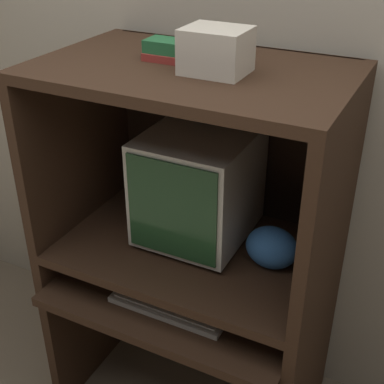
# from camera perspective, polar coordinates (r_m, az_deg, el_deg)

# --- Properties ---
(wall_back) EXTENTS (6.00, 0.06, 2.60)m
(wall_back) POSITION_cam_1_polar(r_m,az_deg,el_deg) (2.09, 4.91, 11.20)
(wall_back) COLOR #B2A893
(wall_back) RESTS_ON ground_plane
(desk_base) EXTENTS (1.00, 0.71, 0.66)m
(desk_base) POSITION_cam_1_polar(r_m,az_deg,el_deg) (2.20, -0.55, -14.49)
(desk_base) COLOR #382316
(desk_base) RESTS_ON ground_plane
(desk_monitor_shelf) EXTENTS (1.00, 0.65, 0.14)m
(desk_monitor_shelf) POSITION_cam_1_polar(r_m,az_deg,el_deg) (2.01, 0.07, -6.27)
(desk_monitor_shelf) COLOR #382316
(desk_monitor_shelf) RESTS_ON desk_base
(hutch_upper) EXTENTS (1.00, 0.65, 0.67)m
(hutch_upper) POSITION_cam_1_polar(r_m,az_deg,el_deg) (1.81, 0.60, 6.63)
(hutch_upper) COLOR #382316
(hutch_upper) RESTS_ON desk_monitor_shelf
(crt_monitor) EXTENTS (0.37, 0.42, 0.41)m
(crt_monitor) POSITION_cam_1_polar(r_m,az_deg,el_deg) (1.93, 0.69, 0.73)
(crt_monitor) COLOR beige
(crt_monitor) RESTS_ON desk_monitor_shelf
(keyboard) EXTENTS (0.43, 0.16, 0.03)m
(keyboard) POSITION_cam_1_polar(r_m,az_deg,el_deg) (1.93, -2.26, -11.83)
(keyboard) COLOR beige
(keyboard) RESTS_ON desk_base
(mouse) EXTENTS (0.06, 0.04, 0.03)m
(mouse) POSITION_cam_1_polar(r_m,az_deg,el_deg) (1.85, 6.05, -14.23)
(mouse) COLOR black
(mouse) RESTS_ON desk_base
(snack_bag) EXTENTS (0.18, 0.14, 0.15)m
(snack_bag) POSITION_cam_1_polar(r_m,az_deg,el_deg) (1.86, 8.51, -5.88)
(snack_bag) COLOR #336BB7
(snack_bag) RESTS_ON desk_monitor_shelf
(book_stack) EXTENTS (0.14, 0.10, 0.06)m
(book_stack) POSITION_cam_1_polar(r_m,az_deg,el_deg) (1.76, -2.62, 14.87)
(book_stack) COLOR maroon
(book_stack) RESTS_ON hutch_upper
(storage_box) EXTENTS (0.19, 0.16, 0.13)m
(storage_box) POSITION_cam_1_polar(r_m,az_deg,el_deg) (1.62, 2.59, 14.83)
(storage_box) COLOR beige
(storage_box) RESTS_ON hutch_upper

